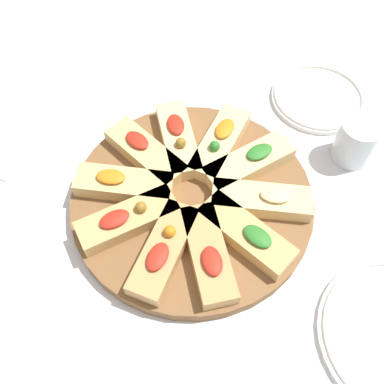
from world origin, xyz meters
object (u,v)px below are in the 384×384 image
serving_board (192,200)px  water_glass (356,141)px  plate_left (319,97)px  napkin_stack (2,147)px

serving_board → water_glass: water_glass is taller
water_glass → serving_board: bearing=-62.4°
water_glass → plate_left: bearing=-157.6°
serving_board → napkin_stack: 0.38m
plate_left → serving_board: bearing=-38.2°
plate_left → water_glass: size_ratio=2.26×
serving_board → water_glass: bearing=117.6°
water_glass → napkin_stack: bearing=-83.8°
serving_board → water_glass: size_ratio=4.90×
water_glass → napkin_stack: size_ratio=0.68×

